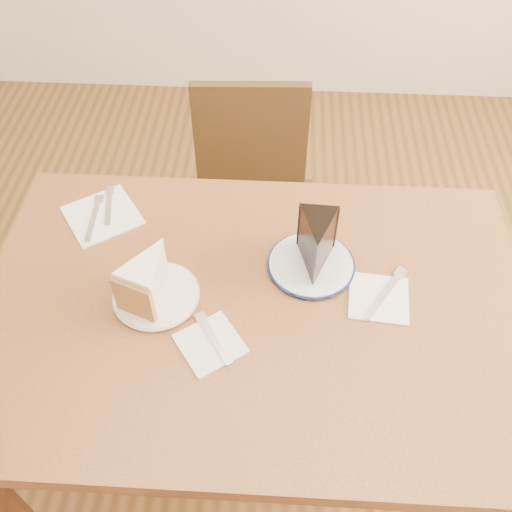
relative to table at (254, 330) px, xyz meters
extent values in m
plane|color=#472C12|center=(0.00, 0.00, -0.65)|extent=(4.00, 4.00, 0.00)
cube|color=#562E17|center=(0.00, 0.00, 0.08)|extent=(1.20, 0.80, 0.04)
cylinder|color=#3A1C11|center=(-0.54, -0.34, -0.30)|extent=(0.06, 0.06, 0.71)
cylinder|color=#3A1C11|center=(-0.54, 0.34, -0.30)|extent=(0.06, 0.06, 0.71)
cylinder|color=#3A1C11|center=(0.54, 0.34, -0.30)|extent=(0.06, 0.06, 0.71)
cube|color=black|center=(-0.04, 0.52, -0.20)|extent=(0.44, 0.44, 0.04)
cylinder|color=black|center=(0.13, 0.71, -0.44)|extent=(0.04, 0.04, 0.43)
cylinder|color=black|center=(-0.23, 0.69, -0.44)|extent=(0.04, 0.04, 0.43)
cylinder|color=black|center=(0.14, 0.35, -0.44)|extent=(0.04, 0.04, 0.43)
cylinder|color=black|center=(-0.21, 0.34, -0.44)|extent=(0.04, 0.04, 0.43)
cube|color=black|center=(-0.05, 0.71, 0.01)|extent=(0.36, 0.05, 0.38)
cylinder|color=white|center=(-0.21, 0.01, 0.10)|extent=(0.18, 0.18, 0.01)
cylinder|color=white|center=(0.12, 0.11, 0.10)|extent=(0.19, 0.19, 0.01)
cube|color=white|center=(-0.08, -0.11, 0.10)|extent=(0.17, 0.17, 0.00)
cube|color=white|center=(0.27, 0.03, 0.10)|extent=(0.14, 0.14, 0.00)
cube|color=white|center=(-0.39, 0.25, 0.10)|extent=(0.23, 0.23, 0.00)
cube|color=silver|center=(-0.08, -0.10, 0.10)|extent=(0.09, 0.12, 0.00)
cube|color=silver|center=(0.29, 0.04, 0.10)|extent=(0.11, 0.15, 0.00)
cube|color=silver|center=(-0.38, 0.28, 0.10)|extent=(0.04, 0.14, 0.00)
cube|color=silver|center=(-0.41, 0.23, 0.10)|extent=(0.02, 0.16, 0.00)
camera|label=1|loc=(0.05, -0.73, 1.10)|focal=40.00mm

